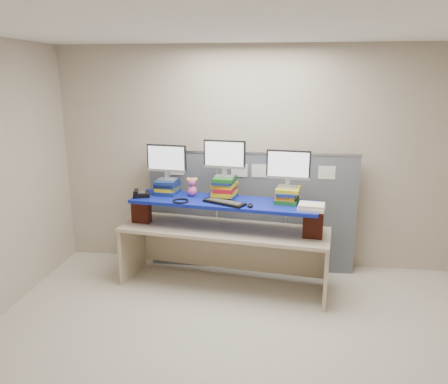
# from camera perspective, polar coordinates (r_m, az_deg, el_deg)

# --- Properties ---
(room) EXTENTS (5.00, 4.00, 2.80)m
(room) POSITION_cam_1_polar(r_m,az_deg,el_deg) (3.62, 1.87, -1.45)
(room) COLOR #BAAC99
(room) RESTS_ON ground
(cubicle_partition) EXTENTS (2.60, 0.06, 1.53)m
(cubicle_partition) POSITION_cam_1_polar(r_m,az_deg,el_deg) (5.51, 3.55, -2.54)
(cubicle_partition) COLOR #51565F
(cubicle_partition) RESTS_ON ground
(desk) EXTENTS (2.46, 1.01, 0.73)m
(desk) POSITION_cam_1_polar(r_m,az_deg,el_deg) (5.09, -0.00, -6.27)
(desk) COLOR #C2B294
(desk) RESTS_ON ground
(brick_pier_left) EXTENTS (0.23, 0.14, 0.29)m
(brick_pier_left) POSITION_cam_1_polar(r_m,az_deg,el_deg) (5.28, -10.74, -2.39)
(brick_pier_left) COLOR maroon
(brick_pier_left) RESTS_ON desk
(brick_pier_right) EXTENTS (0.23, 0.14, 0.29)m
(brick_pier_right) POSITION_cam_1_polar(r_m,az_deg,el_deg) (4.80, 11.55, -4.22)
(brick_pier_right) COLOR maroon
(brick_pier_right) RESTS_ON desk
(blue_board) EXTENTS (2.17, 0.81, 0.04)m
(blue_board) POSITION_cam_1_polar(r_m,az_deg,el_deg) (4.94, -0.00, -1.34)
(blue_board) COLOR navy
(blue_board) RESTS_ON brick_pier_left
(book_stack_left) EXTENTS (0.29, 0.32, 0.17)m
(book_stack_left) POSITION_cam_1_polar(r_m,az_deg,el_deg) (5.25, -7.41, 0.69)
(book_stack_left) COLOR navy
(book_stack_left) RESTS_ON blue_board
(book_stack_center) EXTENTS (0.30, 0.35, 0.25)m
(book_stack_center) POSITION_cam_1_polar(r_m,az_deg,el_deg) (5.02, 0.09, 0.61)
(book_stack_center) COLOR navy
(book_stack_center) RESTS_ON blue_board
(book_stack_right) EXTENTS (0.30, 0.33, 0.17)m
(book_stack_right) POSITION_cam_1_polar(r_m,az_deg,el_deg) (4.90, 8.23, -0.39)
(book_stack_right) COLOR #195E20
(book_stack_right) RESTS_ON blue_board
(monitor_left) EXTENTS (0.48, 0.16, 0.42)m
(monitor_left) POSITION_cam_1_polar(r_m,az_deg,el_deg) (5.18, -7.50, 4.17)
(monitor_left) COLOR #B1B1B6
(monitor_left) RESTS_ON book_stack_left
(monitor_center) EXTENTS (0.48, 0.16, 0.42)m
(monitor_center) POSITION_cam_1_polar(r_m,az_deg,el_deg) (4.94, 0.07, 4.70)
(monitor_center) COLOR #B1B1B6
(monitor_center) RESTS_ON book_stack_center
(monitor_right) EXTENTS (0.48, 0.16, 0.42)m
(monitor_right) POSITION_cam_1_polar(r_m,az_deg,el_deg) (4.83, 8.40, 3.30)
(monitor_right) COLOR #B1B1B6
(monitor_right) RESTS_ON book_stack_right
(keyboard) EXTENTS (0.50, 0.36, 0.03)m
(keyboard) POSITION_cam_1_polar(r_m,az_deg,el_deg) (4.81, 0.06, -1.36)
(keyboard) COLOR black
(keyboard) RESTS_ON blue_board
(mouse) EXTENTS (0.07, 0.11, 0.03)m
(mouse) POSITION_cam_1_polar(r_m,az_deg,el_deg) (4.70, 3.45, -1.73)
(mouse) COLOR black
(mouse) RESTS_ON blue_board
(desk_phone) EXTENTS (0.23, 0.22, 0.08)m
(desk_phone) POSITION_cam_1_polar(r_m,az_deg,el_deg) (5.18, -10.83, -0.27)
(desk_phone) COLOR black
(desk_phone) RESTS_ON blue_board
(headset) EXTENTS (0.18, 0.18, 0.02)m
(headset) POSITION_cam_1_polar(r_m,az_deg,el_deg) (4.91, -5.69, -1.16)
(headset) COLOR black
(headset) RESTS_ON blue_board
(plush_toy) EXTENTS (0.13, 0.10, 0.22)m
(plush_toy) POSITION_cam_1_polar(r_m,az_deg,el_deg) (5.10, -4.18, 0.71)
(plush_toy) COLOR #ED5AA8
(plush_toy) RESTS_ON blue_board
(binder_stack) EXTENTS (0.30, 0.26, 0.07)m
(binder_stack) POSITION_cam_1_polar(r_m,az_deg,el_deg) (4.68, 11.37, -1.92)
(binder_stack) COLOR #F2E7CE
(binder_stack) RESTS_ON blue_board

